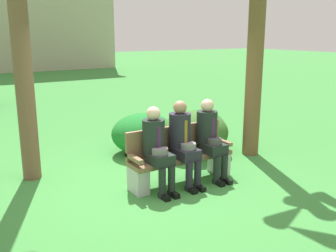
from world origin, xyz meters
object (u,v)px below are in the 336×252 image
shrub_far_lawn (194,133)px  seated_man_middle (183,139)px  seated_man_left (157,145)px  shrub_near_bench (143,133)px  shrub_mid_lawn (198,127)px  seated_man_right (210,135)px  park_bench (179,157)px

shrub_far_lawn → seated_man_middle: bearing=-132.4°
seated_man_left → shrub_near_bench: 1.95m
seated_man_middle → shrub_mid_lawn: seated_man_middle is taller
seated_man_left → seated_man_middle: bearing=0.5°
seated_man_middle → seated_man_right: size_ratio=1.02×
seated_man_middle → shrub_mid_lawn: 2.36m
shrub_mid_lawn → seated_man_middle: bearing=-132.3°
seated_man_right → shrub_near_bench: (-0.28, 1.77, -0.33)m
seated_man_right → shrub_near_bench: size_ratio=1.02×
seated_man_middle → seated_man_right: seated_man_middle is taller
seated_man_right → shrub_far_lawn: size_ratio=0.95×
seated_man_left → shrub_near_bench: bearing=67.6°
seated_man_middle → shrub_near_bench: bearing=81.8°
shrub_far_lawn → shrub_mid_lawn: bearing=47.8°
seated_man_right → shrub_near_bench: bearing=98.9°
seated_man_left → seated_man_middle: (0.48, 0.00, 0.02)m
seated_man_middle → shrub_far_lawn: size_ratio=0.96×
shrub_mid_lawn → seated_man_left: bearing=-139.8°
park_bench → shrub_mid_lawn: size_ratio=1.47×
shrub_near_bench → park_bench: bearing=-98.2°
seated_man_right → shrub_far_lawn: (0.55, 1.18, -0.30)m
park_bench → shrub_far_lawn: bearing=44.9°
seated_man_right → shrub_mid_lawn: size_ratio=1.09×
seated_man_left → shrub_mid_lawn: bearing=40.2°
seated_man_right → shrub_near_bench: seated_man_right is taller
shrub_near_bench → seated_man_right: bearing=-81.1°
seated_man_right → shrub_far_lawn: 1.34m
seated_man_right → shrub_far_lawn: bearing=65.2°
seated_man_right → shrub_mid_lawn: (1.04, 1.73, -0.35)m
park_bench → shrub_far_lawn: 1.50m
park_bench → seated_man_left: size_ratio=1.36×
seated_man_right → shrub_mid_lawn: 2.04m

